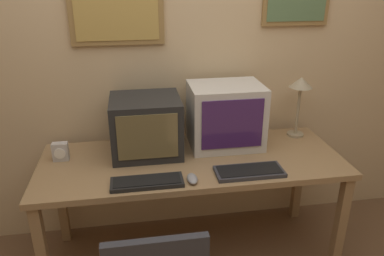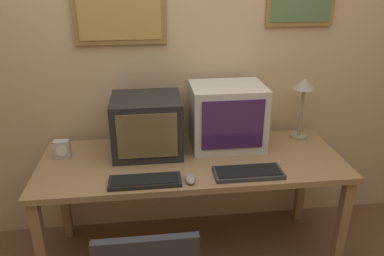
% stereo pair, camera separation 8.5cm
% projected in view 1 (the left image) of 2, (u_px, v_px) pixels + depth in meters
% --- Properties ---
extents(wall_back, '(8.00, 0.08, 2.60)m').
position_uv_depth(wall_back, '(181.00, 49.00, 2.43)').
color(wall_back, '#D1B284').
rests_on(wall_back, ground_plane).
extents(desk, '(1.82, 0.70, 0.73)m').
position_uv_depth(desk, '(192.00, 170.00, 2.29)').
color(desk, '#99754C').
rests_on(desk, ground_plane).
extents(monitor_left, '(0.42, 0.38, 0.35)m').
position_uv_depth(monitor_left, '(146.00, 126.00, 2.28)').
color(monitor_left, black).
rests_on(monitor_left, desk).
extents(monitor_right, '(0.45, 0.35, 0.40)m').
position_uv_depth(monitor_right, '(225.00, 115.00, 2.37)').
color(monitor_right, beige).
rests_on(monitor_right, desk).
extents(keyboard_main, '(0.39, 0.14, 0.03)m').
position_uv_depth(keyboard_main, '(147.00, 182.00, 1.99)').
color(keyboard_main, black).
rests_on(keyboard_main, desk).
extents(keyboard_side, '(0.38, 0.16, 0.03)m').
position_uv_depth(keyboard_side, '(249.00, 171.00, 2.09)').
color(keyboard_side, '#333338').
rests_on(keyboard_side, desk).
extents(mouse_near_keyboard, '(0.06, 0.11, 0.03)m').
position_uv_depth(mouse_near_keyboard, '(192.00, 179.00, 2.01)').
color(mouse_near_keyboard, gray).
rests_on(mouse_near_keyboard, desk).
extents(desk_clock, '(0.09, 0.06, 0.11)m').
position_uv_depth(desk_clock, '(60.00, 152.00, 2.22)').
color(desk_clock, '#B7B2AD').
rests_on(desk_clock, desk).
extents(desk_lamp, '(0.15, 0.15, 0.41)m').
position_uv_depth(desk_lamp, '(300.00, 90.00, 2.46)').
color(desk_lamp, tan).
rests_on(desk_lamp, desk).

